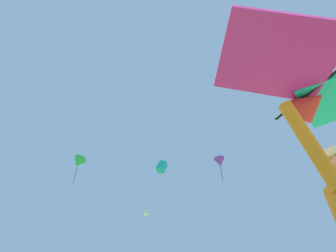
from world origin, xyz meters
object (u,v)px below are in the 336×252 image
(distant_kite_purple_low_right, at_px, (220,162))
(distant_kite_green_high_left, at_px, (78,162))
(distant_kite_teal_high_right, at_px, (162,167))
(distant_kite_white_low_left, at_px, (146,212))
(held_stunt_kite, at_px, (314,85))

(distant_kite_purple_low_right, relative_size, distant_kite_green_high_left, 0.75)
(distant_kite_purple_low_right, distance_m, distant_kite_green_high_left, 12.14)
(distant_kite_purple_low_right, height_order, distant_kite_green_high_left, distant_kite_green_high_left)
(distant_kite_teal_high_right, bearing_deg, distant_kite_purple_low_right, -91.39)
(distant_kite_teal_high_right, height_order, distant_kite_green_high_left, distant_kite_teal_high_right)
(distant_kite_white_low_left, bearing_deg, distant_kite_purple_low_right, -94.59)
(distant_kite_white_low_left, relative_size, distant_kite_purple_low_right, 0.56)
(held_stunt_kite, xyz_separation_m, distant_kite_white_low_left, (11.31, 28.24, 10.77))
(held_stunt_kite, relative_size, distant_kite_green_high_left, 0.71)
(distant_kite_green_high_left, bearing_deg, held_stunt_kite, -92.51)
(distant_kite_white_low_left, xyz_separation_m, distant_kite_green_high_left, (-10.44, -8.23, -0.43))
(distant_kite_white_low_left, distance_m, distant_kite_purple_low_right, 16.24)
(distant_kite_teal_high_right, xyz_separation_m, distant_kite_green_high_left, (-9.39, -2.20, -3.42))
(distant_kite_purple_low_right, bearing_deg, distant_kite_teal_high_right, 88.61)
(held_stunt_kite, bearing_deg, distant_kite_teal_high_right, 65.19)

